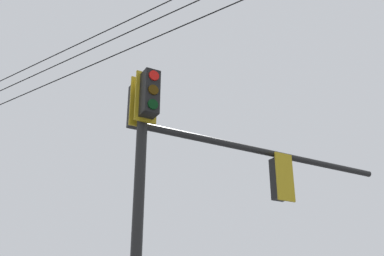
# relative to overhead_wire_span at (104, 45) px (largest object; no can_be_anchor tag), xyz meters

# --- Properties ---
(signal_mast_assembly) EXTENTS (4.70, 4.77, 6.83)m
(signal_mast_assembly) POSITION_rel_overhead_wire_span_xyz_m (1.85, 0.34, -3.12)
(signal_mast_assembly) COLOR black
(signal_mast_assembly) RESTS_ON ground
(overhead_wire_span) EXTENTS (25.27, 8.10, 1.23)m
(overhead_wire_span) POSITION_rel_overhead_wire_span_xyz_m (0.00, 0.00, 0.00)
(overhead_wire_span) COLOR black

